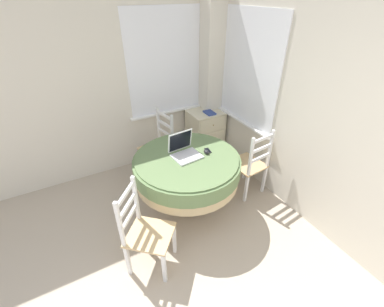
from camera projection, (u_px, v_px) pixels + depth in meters
name	position (u px, v px, depth m)	size (l,w,h in m)	color
corner_room_shell	(194.00, 106.00, 2.85)	(4.61, 4.91, 2.55)	beige
round_dining_table	(187.00, 168.00, 2.98)	(1.23, 1.23, 0.76)	#4C3D2D
laptop	(184.00, 151.00, 2.92)	(0.33, 0.32, 0.27)	silver
computer_mouse	(206.00, 152.00, 2.96)	(0.05, 0.08, 0.04)	black
cell_phone	(208.00, 150.00, 3.02)	(0.07, 0.12, 0.01)	black
dining_chair_near_back_window	(159.00, 146.00, 3.72)	(0.49, 0.47, 0.96)	tan
dining_chair_near_right_window	(250.00, 164.00, 3.34)	(0.43, 0.45, 0.96)	tan
dining_chair_camera_near	(145.00, 232.00, 2.42)	(0.57, 0.56, 0.96)	tan
corner_cabinet	(205.00, 132.00, 4.21)	(0.53, 0.48, 0.76)	beige
book_on_cabinet	(209.00, 113.00, 3.93)	(0.13, 0.19, 0.02)	#33478C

